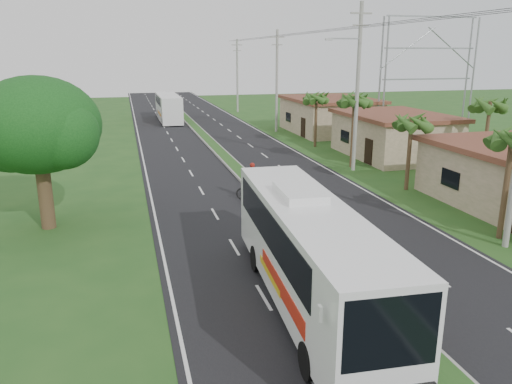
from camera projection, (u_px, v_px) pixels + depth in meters
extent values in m
plane|color=#234E1C|center=(353.00, 287.00, 18.82)|extent=(180.00, 180.00, 0.00)
cube|color=black|center=(238.00, 171.00, 37.46)|extent=(14.00, 160.00, 0.02)
cube|color=gray|center=(238.00, 169.00, 37.44)|extent=(1.20, 160.00, 0.17)
cube|color=#234E1C|center=(238.00, 168.00, 37.42)|extent=(0.95, 160.00, 0.02)
cube|color=silver|center=(147.00, 176.00, 35.84)|extent=(0.12, 160.00, 0.01)
cube|color=silver|center=(321.00, 166.00, 39.10)|extent=(0.12, 160.00, 0.01)
cube|color=#988867|center=(393.00, 137.00, 42.29)|extent=(7.00, 10.00, 3.35)
cube|color=brown|center=(395.00, 115.00, 41.80)|extent=(7.60, 10.60, 0.32)
cube|color=#988867|center=(329.00, 116.00, 55.32)|extent=(8.00, 11.00, 3.50)
cube|color=brown|center=(330.00, 99.00, 54.81)|extent=(8.60, 11.60, 0.32)
cylinder|color=#473321|center=(506.00, 187.00, 23.14)|extent=(0.26, 0.26, 5.00)
cylinder|color=#473321|center=(409.00, 155.00, 31.68)|extent=(0.26, 0.26, 4.60)
cylinder|color=#473321|center=(353.00, 132.00, 37.95)|extent=(0.26, 0.26, 5.40)
cylinder|color=#473321|center=(316.00, 121.00, 46.54)|extent=(0.26, 0.26, 4.80)
cylinder|color=#473321|center=(486.00, 137.00, 36.37)|extent=(0.26, 0.26, 5.20)
cylinder|color=#473321|center=(45.00, 189.00, 24.69)|extent=(0.70, 0.70, 4.00)
ellipsoid|color=#113F13|center=(37.00, 125.00, 23.83)|extent=(6.00, 6.00, 4.68)
sphere|color=#113F13|center=(10.00, 134.00, 24.37)|extent=(3.80, 3.80, 3.80)
sphere|color=#113F13|center=(62.00, 133.00, 23.27)|extent=(3.40, 3.40, 3.40)
cylinder|color=gray|center=(357.00, 89.00, 36.06)|extent=(0.28, 0.28, 12.00)
cube|color=gray|center=(361.00, 13.00, 34.67)|extent=(1.60, 0.12, 0.12)
cube|color=gray|center=(361.00, 25.00, 34.88)|extent=(1.20, 0.10, 0.10)
cube|color=gray|center=(344.00, 39.00, 34.83)|extent=(2.40, 0.10, 0.10)
cylinder|color=gray|center=(277.00, 82.00, 54.84)|extent=(0.28, 0.28, 11.00)
cube|color=gray|center=(277.00, 37.00, 53.58)|extent=(1.60, 0.12, 0.12)
cube|color=gray|center=(277.00, 45.00, 53.79)|extent=(1.20, 0.10, 0.10)
cylinder|color=gray|center=(237.00, 76.00, 73.55)|extent=(0.28, 0.28, 10.50)
cube|color=gray|center=(237.00, 45.00, 72.36)|extent=(1.60, 0.12, 0.12)
cube|color=gray|center=(237.00, 51.00, 72.57)|extent=(1.20, 0.10, 0.10)
cylinder|color=gray|center=(385.00, 80.00, 48.85)|extent=(0.18, 0.18, 12.00)
cylinder|color=gray|center=(473.00, 79.00, 51.28)|extent=(0.18, 0.18, 12.00)
cylinder|color=gray|center=(380.00, 79.00, 49.78)|extent=(0.18, 0.18, 12.00)
cylinder|color=gray|center=(467.00, 78.00, 52.21)|extent=(0.18, 0.18, 12.00)
cube|color=gray|center=(427.00, 79.00, 50.53)|extent=(10.00, 0.14, 0.14)
cube|color=gray|center=(430.00, 48.00, 49.73)|extent=(10.00, 0.14, 0.14)
cube|color=gray|center=(433.00, 16.00, 48.92)|extent=(10.00, 0.14, 0.14)
cube|color=white|center=(309.00, 251.00, 16.84)|extent=(3.21, 12.27, 3.19)
cube|color=black|center=(304.00, 226.00, 17.22)|extent=(3.12, 9.85, 1.28)
cube|color=black|center=(390.00, 332.00, 11.02)|extent=(2.28, 0.27, 1.79)
cube|color=red|center=(319.00, 284.00, 15.86)|extent=(2.87, 5.40, 0.56)
cube|color=gold|center=(305.00, 272.00, 17.37)|extent=(2.75, 3.18, 0.25)
cube|color=white|center=(300.00, 192.00, 17.52)|extent=(1.55, 2.51, 0.28)
cylinder|color=black|center=(309.00, 361.00, 13.40)|extent=(0.38, 1.07, 1.05)
cylinder|color=black|center=(388.00, 351.00, 13.83)|extent=(0.38, 1.07, 1.05)
cylinder|color=black|center=(256.00, 258.00, 20.09)|extent=(0.38, 1.07, 1.05)
cylinder|color=black|center=(311.00, 254.00, 20.53)|extent=(0.38, 1.07, 1.05)
cube|color=white|center=(168.00, 107.00, 64.54)|extent=(2.54, 11.58, 3.22)
cube|color=black|center=(168.00, 100.00, 64.75)|extent=(2.59, 8.56, 1.09)
cube|color=orange|center=(169.00, 113.00, 63.76)|extent=(2.58, 5.54, 0.35)
cylinder|color=black|center=(163.00, 122.00, 60.16)|extent=(0.30, 0.97, 0.97)
cylinder|color=black|center=(182.00, 122.00, 60.70)|extent=(0.30, 0.97, 0.97)
cylinder|color=black|center=(158.00, 114.00, 68.59)|extent=(0.30, 0.97, 0.97)
cylinder|color=black|center=(174.00, 113.00, 69.14)|extent=(0.30, 0.97, 0.97)
imported|color=black|center=(252.00, 191.00, 29.67)|extent=(2.02, 1.30, 1.18)
imported|color=maroon|center=(252.00, 177.00, 29.44)|extent=(0.77, 0.65, 1.78)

